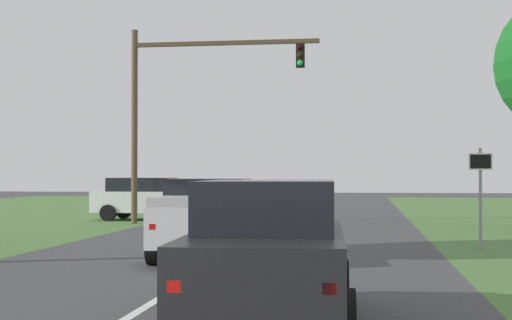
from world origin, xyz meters
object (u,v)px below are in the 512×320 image
(pickup_truck_lead, at_px, (210,216))
(keep_moving_sign, at_px, (481,185))
(red_suv_near, at_px, (269,250))
(traffic_light, at_px, (182,95))
(crossing_suv_far, at_px, (146,198))

(pickup_truck_lead, distance_m, keep_moving_sign, 7.13)
(red_suv_near, height_order, traffic_light, traffic_light)
(pickup_truck_lead, bearing_deg, traffic_light, 106.84)
(traffic_light, height_order, crossing_suv_far, traffic_light)
(pickup_truck_lead, xyz_separation_m, keep_moving_sign, (6.51, 2.81, 0.71))
(traffic_light, distance_m, keep_moving_sign, 13.53)
(pickup_truck_lead, relative_size, crossing_suv_far, 1.16)
(keep_moving_sign, height_order, crossing_suv_far, keep_moving_sign)
(traffic_light, xyz_separation_m, crossing_suv_far, (-2.10, 2.23, -4.07))
(pickup_truck_lead, height_order, crossing_suv_far, pickup_truck_lead)
(keep_moving_sign, bearing_deg, pickup_truck_lead, -156.66)
(traffic_light, bearing_deg, red_suv_near, -73.07)
(red_suv_near, relative_size, crossing_suv_far, 1.02)
(pickup_truck_lead, relative_size, traffic_light, 0.68)
(red_suv_near, distance_m, pickup_truck_lead, 7.95)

